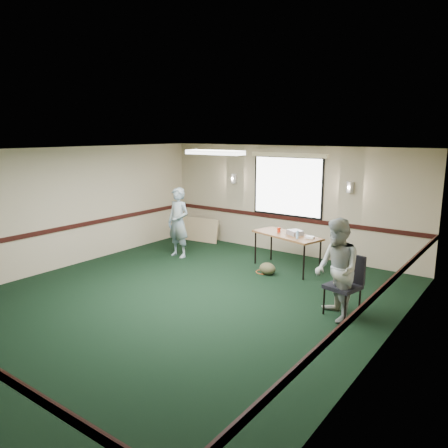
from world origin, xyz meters
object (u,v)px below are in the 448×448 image
Objects in this scene: conference_chair at (346,280)px; person_left at (178,223)px; person_right at (337,270)px; projector at (295,233)px; folding_table at (287,237)px.

person_left reaches higher than conference_chair.
person_right is at bearing -13.47° from person_left.
conference_chair is 4.70m from person_left.
projector is 2.60m from person_right.
conference_chair is (1.80, -1.64, -0.26)m from projector.
person_right is at bearing -29.14° from folding_table.
person_right is (-0.06, -0.30, 0.24)m from conference_chair.
person_right is (4.54, -1.24, -0.02)m from person_left.
conference_chair reaches higher than folding_table.
person_right reaches higher than folding_table.
person_left is 1.02× the size of person_right.
conference_chair is at bearing -23.27° from folding_table.
person_left is 4.70m from person_right.
projector is at bearing 15.83° from person_left.
folding_table is at bearing 154.37° from conference_chair.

